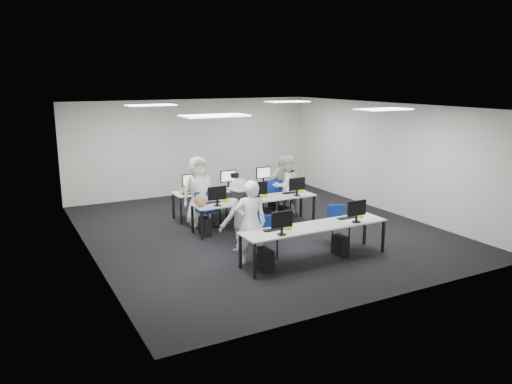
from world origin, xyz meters
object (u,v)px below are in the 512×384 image
chair_2 (207,217)px  student_0 (251,222)px  chair_3 (241,211)px  student_1 (286,186)px  chair_0 (265,244)px  student_2 (199,191)px  chair_1 (338,232)px  chair_4 (278,205)px  chair_6 (236,210)px  chair_7 (272,203)px  desk_front (315,228)px  chair_5 (204,212)px  photographer (240,215)px  desk_mid (255,201)px  student_3 (282,185)px

chair_2 → student_0: 2.71m
chair_3 → student_1: student_1 is taller
chair_0 → student_2: bearing=109.8°
chair_1 → chair_4: size_ratio=0.87×
chair_6 → student_1: (1.34, -0.26, 0.56)m
chair_7 → student_0: 3.85m
chair_1 → student_0: 2.38m
chair_4 → desk_front: bearing=-117.9°
chair_2 → chair_5: (0.09, 0.43, -0.00)m
student_1 → photographer: student_1 is taller
desk_mid → chair_0: 2.14m
chair_0 → chair_6: 2.87m
desk_mid → student_3: size_ratio=2.02×
chair_4 → student_1: student_1 is taller
desk_front → student_2: 3.62m
desk_front → chair_5: (-0.99, 3.52, -0.39)m
chair_3 → chair_6: (0.01, 0.30, -0.03)m
photographer → desk_mid: bearing=-138.8°
chair_1 → chair_2: chair_2 is taller
chair_7 → photographer: 3.15m
student_3 → photographer: size_ratio=1.00×
chair_0 → chair_7: chair_7 is taller
desk_mid → student_3: (1.25, 0.84, 0.11)m
desk_front → chair_2: (-1.08, 3.10, -0.39)m
student_2 → chair_6: bearing=2.2°
chair_7 → student_3: student_3 is taller
chair_7 → student_2: bearing=-156.7°
student_1 → chair_4: bearing=-26.1°
student_0 → photographer: student_0 is taller
chair_0 → chair_1: bearing=11.0°
chair_5 → student_2: student_2 is taller
chair_5 → student_1: size_ratio=0.55×
chair_0 → chair_7: bearing=70.0°
desk_front → chair_7: size_ratio=3.27×
chair_4 → photographer: (-2.13, -2.01, 0.48)m
chair_7 → student_1: size_ratio=0.59×
chair_5 → student_1: (2.22, -0.35, 0.54)m
chair_4 → student_3: size_ratio=0.62×
student_1 → chair_6: bearing=-18.2°
desk_mid → chair_3: size_ratio=3.42×
student_0 → chair_1: bearing=-157.4°
student_2 → chair_5: bearing=31.6°
desk_mid → chair_7: bearing=42.1°
chair_2 → student_1: (2.31, 0.08, 0.54)m
chair_6 → chair_7: size_ratio=0.87×
chair_3 → student_3: (1.38, 0.30, 0.50)m
chair_3 → chair_5: size_ratio=1.03×
chair_1 → student_1: student_1 is taller
chair_0 → chair_5: size_ratio=0.93×
chair_6 → desk_front: bearing=-91.1°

